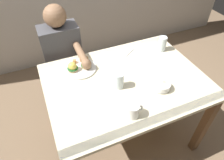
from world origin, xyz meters
TOP-DOWN VIEW (x-y plane):
  - ground_plane at (0.00, 0.00)m, footprint 6.00×6.00m
  - dining_table at (0.00, 0.00)m, footprint 1.20×0.90m
  - eggs_benedict_plate at (-0.29, 0.26)m, footprint 0.27×0.27m
  - fruit_bowl at (0.19, -0.19)m, footprint 0.12×0.12m
  - coffee_mug at (-0.11, -0.32)m, footprint 0.11×0.08m
  - fork at (0.17, 0.30)m, footprint 0.14×0.09m
  - water_glass_near at (-0.08, -0.05)m, footprint 0.07×0.07m
  - water_glass_far at (0.47, 0.23)m, footprint 0.07×0.07m
  - diner_person at (-0.35, 0.60)m, footprint 0.34×0.54m

SIDE VIEW (x-z plane):
  - ground_plane at x=0.00m, z-range 0.00..0.00m
  - dining_table at x=0.00m, z-range 0.26..1.00m
  - diner_person at x=-0.35m, z-range 0.08..1.22m
  - fork at x=0.17m, z-range 0.74..0.74m
  - eggs_benedict_plate at x=-0.29m, z-range 0.72..0.81m
  - fruit_bowl at x=0.19m, z-range 0.74..0.80m
  - coffee_mug at x=-0.11m, z-range 0.74..0.84m
  - water_glass_near at x=-0.08m, z-range 0.73..0.86m
  - water_glass_far at x=0.47m, z-range 0.73..0.86m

